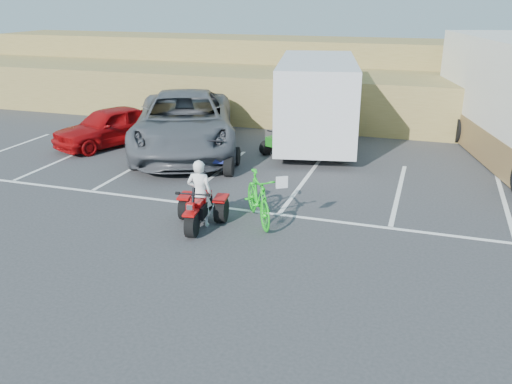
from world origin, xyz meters
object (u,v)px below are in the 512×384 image
(rider, at_px, (200,193))
(quad_atv_green, at_px, (283,154))
(red_trike_atv, at_px, (199,227))
(red_car, at_px, (109,126))
(cargo_trailer, at_px, (316,99))
(quad_atv_blue, at_px, (216,170))
(grey_pickup, at_px, (184,122))
(green_dirt_bike, at_px, (258,198))

(rider, distance_m, quad_atv_green, 6.53)
(rider, xyz_separation_m, quad_atv_green, (0.24, 6.48, -0.80))
(red_trike_atv, bearing_deg, rider, 90.00)
(red_trike_atv, height_order, quad_atv_green, red_trike_atv)
(red_trike_atv, distance_m, rider, 0.81)
(red_car, bearing_deg, cargo_trailer, 44.30)
(quad_atv_blue, bearing_deg, quad_atv_green, 46.83)
(red_trike_atv, xyz_separation_m, rider, (-0.02, 0.15, 0.80))
(rider, height_order, quad_atv_green, rider)
(rider, distance_m, grey_pickup, 6.62)
(green_dirt_bike, height_order, cargo_trailer, cargo_trailer)
(red_trike_atv, distance_m, red_car, 8.40)
(red_car, relative_size, quad_atv_blue, 2.36)
(cargo_trailer, bearing_deg, red_car, -172.03)
(quad_atv_blue, height_order, quad_atv_green, quad_atv_blue)
(cargo_trailer, height_order, quad_atv_blue, cargo_trailer)
(red_car, relative_size, cargo_trailer, 0.59)
(rider, distance_m, quad_atv_blue, 4.36)
(grey_pickup, relative_size, red_car, 1.77)
(green_dirt_bike, xyz_separation_m, cargo_trailer, (-0.26, 7.53, 1.03))
(red_trike_atv, relative_size, rider, 0.97)
(quad_atv_blue, relative_size, quad_atv_green, 1.27)
(rider, relative_size, red_car, 0.39)
(grey_pickup, distance_m, quad_atv_green, 3.57)
(red_car, height_order, quad_atv_green, red_car)
(quad_atv_blue, bearing_deg, grey_pickup, 126.25)
(red_trike_atv, height_order, rider, rider)
(grey_pickup, bearing_deg, quad_atv_blue, -65.90)
(grey_pickup, height_order, red_car, grey_pickup)
(grey_pickup, bearing_deg, red_car, 160.59)
(red_trike_atv, relative_size, green_dirt_bike, 0.77)
(quad_atv_blue, bearing_deg, red_car, 151.07)
(quad_atv_blue, bearing_deg, green_dirt_bike, -64.87)
(rider, xyz_separation_m, quad_atv_blue, (-1.28, 4.10, -0.80))
(rider, height_order, quad_atv_blue, rider)
(rider, bearing_deg, quad_atv_blue, -80.44)
(green_dirt_bike, xyz_separation_m, quad_atv_blue, (-2.50, 3.48, -0.60))
(grey_pickup, height_order, cargo_trailer, cargo_trailer)
(green_dirt_bike, bearing_deg, rider, 174.62)
(rider, xyz_separation_m, grey_pickup, (-3.13, 5.83, 0.20))
(green_dirt_bike, bearing_deg, cargo_trailer, 59.72)
(red_car, distance_m, quad_atv_blue, 5.03)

